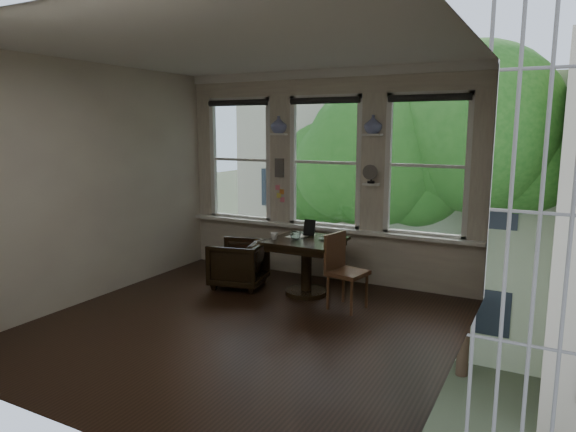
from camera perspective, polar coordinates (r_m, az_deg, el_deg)
The scene contains 25 objects.
ground at distance 5.88m, azimuth -5.01°, elevation -12.14°, with size 4.50×4.50×0.00m, color black.
ceiling at distance 5.52m, azimuth -5.49°, elevation 18.16°, with size 4.50×4.50×0.00m, color silver.
wall_back at distance 7.48m, azimuth 4.23°, elevation 4.43°, with size 4.50×4.50×0.00m, color beige.
wall_front at distance 3.84m, azimuth -23.85°, elevation -1.41°, with size 4.50×4.50×0.00m, color beige.
wall_left at distance 6.98m, azimuth -20.94°, elevation 3.44°, with size 4.50×4.50×0.00m, color beige.
wall_right at distance 4.68m, azimuth 18.53°, elevation 0.78°, with size 4.50×4.50×0.00m, color beige.
window_left at distance 8.15m, azimuth -5.19°, elevation 6.27°, with size 1.10×0.12×1.90m, color white, non-canonical shape.
window_center at distance 7.46m, azimuth 4.25°, elevation 5.96°, with size 1.10×0.12×1.90m, color white, non-canonical shape.
window_right at distance 7.01m, azimuth 15.22°, elevation 5.41°, with size 1.10×0.12×1.90m, color white, non-canonical shape.
shelf_left at distance 7.68m, azimuth -1.04°, elevation 9.08°, with size 0.26×0.16×0.03m, color white.
shelf_right at distance 7.09m, azimuth 9.40°, elevation 8.90°, with size 0.26×0.16×0.03m, color white.
intercom at distance 7.73m, azimuth -0.92°, elevation 5.37°, with size 0.14×0.06×0.28m, color #59544F.
sticky_notes at distance 7.76m, azimuth -0.90°, elevation 2.80°, with size 0.16×0.01×0.24m, color pink, non-canonical shape.
desk_fan at distance 7.10m, azimuth 9.22°, elevation 4.30°, with size 0.20×0.20×0.24m, color #59544F, non-canonical shape.
vase_left at distance 7.68m, azimuth -1.05°, elevation 10.12°, with size 0.24×0.24×0.25m, color silver.
vase_right at distance 7.09m, azimuth 9.43°, elevation 10.02°, with size 0.24×0.24×0.25m, color silver.
table at distance 6.83m, azimuth 2.06°, elevation -5.67°, with size 0.90×0.90×0.75m, color black, non-canonical shape.
armchair_left at distance 7.21m, azimuth -5.55°, elevation -5.28°, with size 0.69×0.71×0.65m, color black.
cushion_red at distance 7.18m, azimuth -5.56°, elevation -4.31°, with size 0.45×0.45×0.06m, color maroon.
side_chair_right at distance 6.31m, azimuth 6.64°, elevation -6.22°, with size 0.42×0.42×0.92m, color #4E311C, non-canonical shape.
laptop at distance 6.62m, azimuth 4.42°, elevation -2.72°, with size 0.31×0.20×0.02m, color black.
mug at distance 6.71m, azimuth -1.56°, elevation -2.25°, with size 0.10×0.10×0.09m, color white.
drinking_glass at distance 6.70m, azimuth 0.84°, elevation -2.18°, with size 0.14×0.14×0.11m, color white.
tablet at distance 6.93m, azimuth 2.39°, elevation -1.31°, with size 0.16×0.02×0.22m, color black.
papers at distance 6.91m, azimuth 1.09°, elevation -2.25°, with size 0.22×0.30×0.00m, color silver.
Camera 1 is at (2.98, -4.57, 2.19)m, focal length 32.00 mm.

